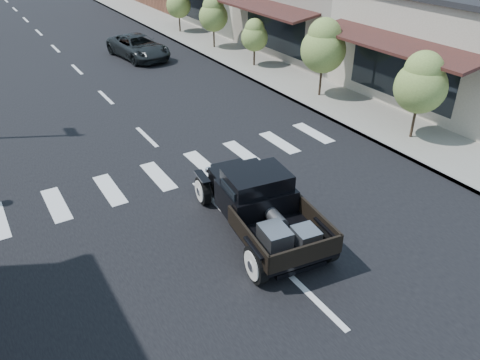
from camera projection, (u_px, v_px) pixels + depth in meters
ground at (245, 232)px, 12.51m from camera, size 120.00×120.00×0.00m
road at (87, 80)px, 23.56m from camera, size 14.00×80.00×0.02m
road_markings at (120, 112)px, 19.88m from camera, size 12.00×60.00×0.06m
sidewalk_right at (232, 55)px, 27.35m from camera, size 3.00×80.00×0.15m
storefront_near at (480, 43)px, 21.08m from camera, size 10.00×9.00×4.50m
storefront_mid at (343, 10)px, 27.71m from camera, size 10.00×9.00×4.50m
small_tree_a at (418, 97)px, 16.61m from camera, size 1.84×1.84×3.07m
small_tree_b at (322, 59)px, 20.44m from camera, size 1.96×1.96×3.27m
small_tree_c at (254, 43)px, 24.68m from camera, size 1.41×1.41×2.35m
small_tree_d at (214, 23)px, 27.86m from camera, size 1.71×1.71×2.86m
small_tree_e at (179, 11)px, 31.49m from camera, size 1.64×1.64×2.73m
hotrod_pickup at (260, 204)px, 12.16m from camera, size 2.90×5.18×1.71m
second_car at (138, 47)px, 26.63m from camera, size 2.66×4.80×1.27m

